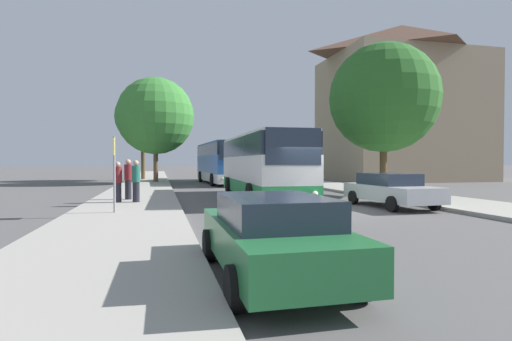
{
  "coord_description": "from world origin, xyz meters",
  "views": [
    {
      "loc": [
        -5.83,
        -14.1,
        1.95
      ],
      "look_at": [
        0.06,
        10.18,
        1.36
      ],
      "focal_mm": 28.0,
      "sensor_mm": 36.0,
      "label": 1
    }
  ],
  "objects_px": {
    "bus_front": "(262,165)",
    "parked_car_right_near": "(390,189)",
    "tree_left_near": "(155,116)",
    "tree_right_near": "(384,98)",
    "pedestrian_walking_back": "(118,182)",
    "parked_car_left_curb": "(272,234)",
    "pedestrian_waiting_far": "(136,181)",
    "bus_middle": "(221,162)",
    "bus_stop_sign": "(114,166)",
    "pedestrian_waiting_near": "(128,179)",
    "tree_left_far": "(143,117)"
  },
  "relations": [
    {
      "from": "bus_front",
      "to": "pedestrian_waiting_near",
      "type": "bearing_deg",
      "value": -174.85
    },
    {
      "from": "parked_car_right_near",
      "to": "tree_left_far",
      "type": "xyz_separation_m",
      "value": [
        -11.13,
        26.57,
        5.66
      ]
    },
    {
      "from": "bus_middle",
      "to": "tree_left_near",
      "type": "height_order",
      "value": "tree_left_near"
    },
    {
      "from": "parked_car_left_curb",
      "to": "tree_right_near",
      "type": "height_order",
      "value": "tree_right_near"
    },
    {
      "from": "tree_left_near",
      "to": "tree_right_near",
      "type": "relative_size",
      "value": 1.08
    },
    {
      "from": "parked_car_left_curb",
      "to": "tree_left_near",
      "type": "distance_m",
      "value": 30.21
    },
    {
      "from": "pedestrian_walking_back",
      "to": "tree_right_near",
      "type": "xyz_separation_m",
      "value": [
        14.06,
        1.79,
        4.45
      ]
    },
    {
      "from": "pedestrian_waiting_far",
      "to": "tree_right_near",
      "type": "height_order",
      "value": "tree_right_near"
    },
    {
      "from": "parked_car_right_near",
      "to": "pedestrian_walking_back",
      "type": "height_order",
      "value": "pedestrian_walking_back"
    },
    {
      "from": "pedestrian_walking_back",
      "to": "tree_left_far",
      "type": "relative_size",
      "value": 0.2
    },
    {
      "from": "bus_front",
      "to": "pedestrian_walking_back",
      "type": "height_order",
      "value": "bus_front"
    },
    {
      "from": "bus_stop_sign",
      "to": "pedestrian_waiting_far",
      "type": "bearing_deg",
      "value": 81.53
    },
    {
      "from": "bus_stop_sign",
      "to": "pedestrian_waiting_near",
      "type": "distance_m",
      "value": 4.98
    },
    {
      "from": "bus_front",
      "to": "pedestrian_waiting_far",
      "type": "height_order",
      "value": "bus_front"
    },
    {
      "from": "parked_car_right_near",
      "to": "bus_stop_sign",
      "type": "height_order",
      "value": "bus_stop_sign"
    },
    {
      "from": "parked_car_left_curb",
      "to": "pedestrian_waiting_far",
      "type": "xyz_separation_m",
      "value": [
        -2.81,
        11.95,
        0.35
      ]
    },
    {
      "from": "pedestrian_waiting_far",
      "to": "parked_car_right_near",
      "type": "bearing_deg",
      "value": -19.39
    },
    {
      "from": "bus_front",
      "to": "parked_car_left_curb",
      "type": "bearing_deg",
      "value": -102.43
    },
    {
      "from": "parked_car_left_curb",
      "to": "tree_left_far",
      "type": "distance_m",
      "value": 35.94
    },
    {
      "from": "bus_middle",
      "to": "parked_car_left_curb",
      "type": "height_order",
      "value": "bus_middle"
    },
    {
      "from": "bus_stop_sign",
      "to": "pedestrian_waiting_near",
      "type": "height_order",
      "value": "bus_stop_sign"
    },
    {
      "from": "tree_left_far",
      "to": "tree_right_near",
      "type": "height_order",
      "value": "tree_left_far"
    },
    {
      "from": "parked_car_right_near",
      "to": "pedestrian_waiting_near",
      "type": "distance_m",
      "value": 11.89
    },
    {
      "from": "bus_stop_sign",
      "to": "tree_left_far",
      "type": "relative_size",
      "value": 0.3
    },
    {
      "from": "bus_middle",
      "to": "tree_right_near",
      "type": "distance_m",
      "value": 16.24
    },
    {
      "from": "bus_middle",
      "to": "pedestrian_walking_back",
      "type": "bearing_deg",
      "value": -115.55
    },
    {
      "from": "bus_front",
      "to": "parked_car_right_near",
      "type": "height_order",
      "value": "bus_front"
    },
    {
      "from": "parked_car_right_near",
      "to": "pedestrian_walking_back",
      "type": "relative_size",
      "value": 2.66
    },
    {
      "from": "pedestrian_waiting_near",
      "to": "pedestrian_walking_back",
      "type": "bearing_deg",
      "value": 49.44
    },
    {
      "from": "pedestrian_waiting_far",
      "to": "tree_left_far",
      "type": "xyz_separation_m",
      "value": [
        -0.59,
        23.37,
        5.32
      ]
    },
    {
      "from": "parked_car_right_near",
      "to": "pedestrian_walking_back",
      "type": "xyz_separation_m",
      "value": [
        -11.31,
        3.28,
        0.3
      ]
    },
    {
      "from": "parked_car_right_near",
      "to": "tree_left_near",
      "type": "bearing_deg",
      "value": -67.48
    },
    {
      "from": "tree_left_near",
      "to": "tree_left_far",
      "type": "xyz_separation_m",
      "value": [
        -1.29,
        5.63,
        0.52
      ]
    },
    {
      "from": "bus_middle",
      "to": "tree_right_near",
      "type": "relative_size",
      "value": 1.38
    },
    {
      "from": "pedestrian_waiting_far",
      "to": "tree_left_far",
      "type": "distance_m",
      "value": 23.98
    },
    {
      "from": "pedestrian_waiting_near",
      "to": "pedestrian_waiting_far",
      "type": "distance_m",
      "value": 1.44
    },
    {
      "from": "bus_front",
      "to": "parked_car_right_near",
      "type": "bearing_deg",
      "value": -47.73
    },
    {
      "from": "pedestrian_walking_back",
      "to": "tree_right_near",
      "type": "distance_m",
      "value": 14.85
    },
    {
      "from": "parked_car_left_curb",
      "to": "bus_stop_sign",
      "type": "height_order",
      "value": "bus_stop_sign"
    },
    {
      "from": "parked_car_right_near",
      "to": "parked_car_left_curb",
      "type": "bearing_deg",
      "value": 45.91
    },
    {
      "from": "pedestrian_waiting_near",
      "to": "pedestrian_walking_back",
      "type": "relative_size",
      "value": 1.06
    },
    {
      "from": "parked_car_right_near",
      "to": "pedestrian_waiting_near",
      "type": "height_order",
      "value": "pedestrian_waiting_near"
    },
    {
      "from": "pedestrian_walking_back",
      "to": "pedestrian_waiting_near",
      "type": "bearing_deg",
      "value": -110.31
    },
    {
      "from": "parked_car_left_curb",
      "to": "bus_front",
      "type": "bearing_deg",
      "value": 76.28
    },
    {
      "from": "pedestrian_walking_back",
      "to": "tree_left_near",
      "type": "relative_size",
      "value": 0.2
    },
    {
      "from": "parked_car_left_curb",
      "to": "tree_left_near",
      "type": "xyz_separation_m",
      "value": [
        -2.12,
        29.69,
        5.16
      ]
    },
    {
      "from": "parked_car_right_near",
      "to": "pedestrian_waiting_far",
      "type": "relative_size",
      "value": 2.57
    },
    {
      "from": "bus_front",
      "to": "tree_left_near",
      "type": "bearing_deg",
      "value": 110.29
    },
    {
      "from": "tree_left_near",
      "to": "tree_right_near",
      "type": "distance_m",
      "value": 20.25
    },
    {
      "from": "pedestrian_waiting_near",
      "to": "tree_left_far",
      "type": "height_order",
      "value": "tree_left_far"
    }
  ]
}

